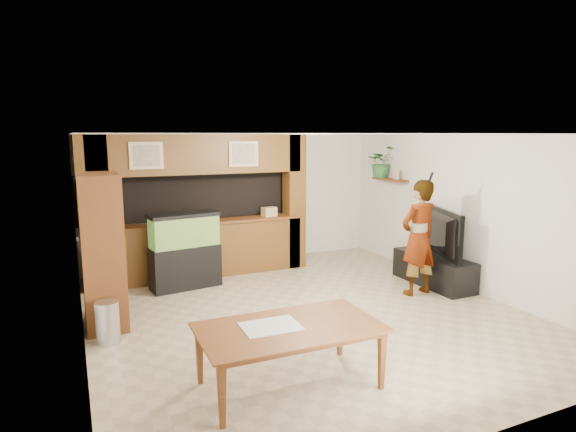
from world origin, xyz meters
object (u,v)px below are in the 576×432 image
pantry_cabinet (102,251)px  dining_table (291,358)px  person (419,238)px  aquarium (185,252)px  television (435,233)px

pantry_cabinet → dining_table: size_ratio=1.12×
pantry_cabinet → person: bearing=-8.4°
aquarium → television: (3.99, -1.62, 0.29)m
aquarium → person: (3.39, -1.90, 0.31)m
dining_table → person: bearing=31.6°
pantry_cabinet → aquarium: size_ratio=1.62×
pantry_cabinet → person: size_ratio=1.11×
television → pantry_cabinet: bearing=105.2°
aquarium → dining_table: (0.25, -3.76, -0.30)m
person → television: bearing=-161.2°
person → dining_table: (-3.14, -1.86, -0.61)m
pantry_cabinet → dining_table: bearing=-57.8°
pantry_cabinet → person: (4.75, -0.70, -0.10)m
aquarium → person: size_ratio=0.68×
pantry_cabinet → dining_table: (1.61, -2.56, -0.72)m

